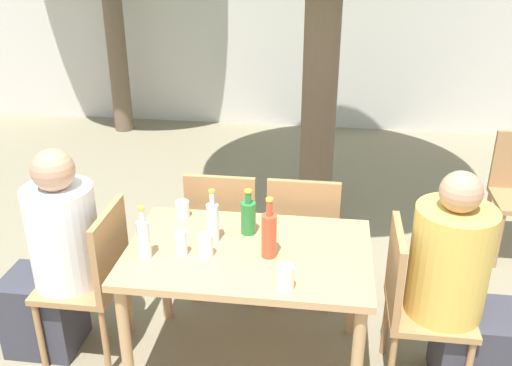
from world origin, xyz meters
The scene contains 17 objects.
ground_plane centered at (0.00, 0.00, 0.00)m, with size 30.00×30.00×0.00m, color gray.
cafe_building_wall centered at (0.00, 4.32, 1.40)m, with size 10.00×0.08×2.80m.
dining_table_front centered at (0.00, 0.00, 0.66)m, with size 1.28×0.83×0.76m.
patio_chair_0 centered at (-0.87, 0.00, 0.53)m, with size 0.44×0.44×0.93m.
patio_chair_1 centered at (0.87, 0.00, 0.53)m, with size 0.44×0.44×0.93m.
patio_chair_2 centered at (-0.26, 0.65, 0.53)m, with size 0.44×0.44×0.93m.
patio_chair_3 centered at (0.26, 0.65, 0.53)m, with size 0.44×0.44×0.93m.
person_seated_0 centered at (-1.10, 0.00, 0.58)m, with size 0.59×0.38×1.27m.
person_seated_1 centered at (1.10, 0.00, 0.58)m, with size 0.60×0.40×1.26m.
water_bottle_0 centered at (-0.51, -0.14, 0.87)m, with size 0.07×0.07×0.29m.
water_bottle_1 centered at (-0.20, 0.07, 0.88)m, with size 0.07×0.07×0.30m.
green_bottle_2 centered at (-0.03, 0.18, 0.86)m, with size 0.08×0.08×0.26m.
soda_bottle_3 centered at (0.11, -0.04, 0.89)m, with size 0.08×0.08×0.33m.
drinking_glass_0 centered at (-0.34, -0.08, 0.82)m, with size 0.06×0.06×0.13m.
drinking_glass_1 centered at (0.22, -0.32, 0.82)m, with size 0.08×0.08×0.12m.
drinking_glass_2 centered at (-0.43, 0.32, 0.81)m, with size 0.08×0.08×0.10m.
drinking_glass_3 centered at (-0.21, -0.09, 0.82)m, with size 0.08×0.08×0.12m.
Camera 1 is at (0.38, -2.54, 2.32)m, focal length 40.00 mm.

